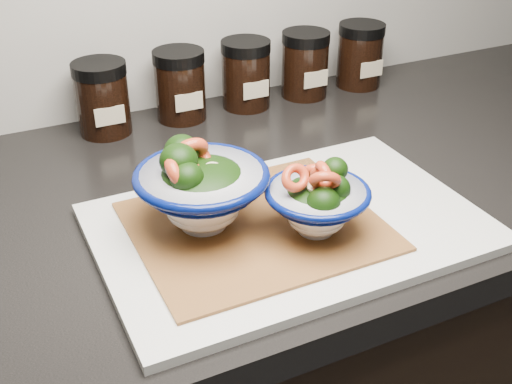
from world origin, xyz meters
name	(u,v)px	position (x,y,z in m)	size (l,w,h in m)	color
countertop	(295,184)	(0.00, 1.45, 0.88)	(3.50, 0.60, 0.04)	black
cutting_board	(289,226)	(-0.08, 1.32, 0.91)	(0.45, 0.30, 0.01)	silver
bamboo_mat	(256,226)	(-0.12, 1.33, 0.91)	(0.28, 0.24, 0.00)	#A46831
bowl_left	(200,189)	(-0.17, 1.36, 0.96)	(0.16, 0.16, 0.12)	white
bowl_right	(318,202)	(-0.06, 1.29, 0.95)	(0.12, 0.12, 0.10)	white
spice_jar_a	(102,98)	(-0.20, 1.69, 0.96)	(0.08, 0.08, 0.11)	black
spice_jar_b	(180,85)	(-0.08, 1.69, 0.96)	(0.08, 0.08, 0.11)	black
spice_jar_c	(246,74)	(0.04, 1.69, 0.96)	(0.08, 0.08, 0.11)	black
spice_jar_d	(305,64)	(0.15, 1.69, 0.96)	(0.08, 0.08, 0.11)	black
spice_jar_e	(360,55)	(0.26, 1.69, 0.96)	(0.08, 0.08, 0.11)	black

